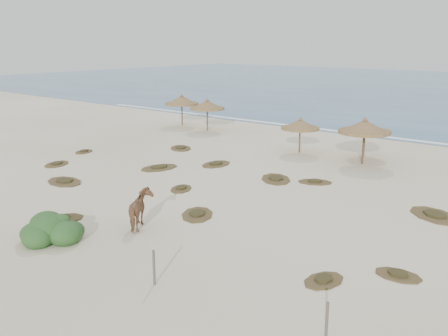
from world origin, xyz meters
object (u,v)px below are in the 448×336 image
(horse, at_px, (141,210))
(bush, at_px, (50,230))
(palapa_1, at_px, (207,105))
(palapa_0, at_px, (182,101))

(horse, bearing_deg, bush, 22.20)
(palapa_1, distance_m, bush, 26.59)
(palapa_1, bearing_deg, horse, -55.91)
(palapa_0, relative_size, palapa_1, 0.93)
(bush, bearing_deg, palapa_0, 122.80)
(palapa_0, bearing_deg, palapa_1, -8.94)
(horse, bearing_deg, palapa_1, -93.67)
(palapa_0, xyz_separation_m, horse, (17.56, -21.00, -1.55))
(bush, bearing_deg, horse, 59.95)
(palapa_0, bearing_deg, horse, -50.09)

